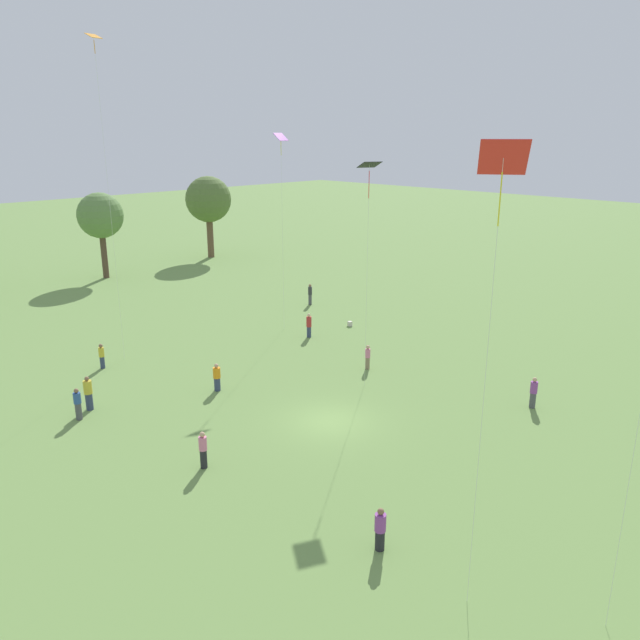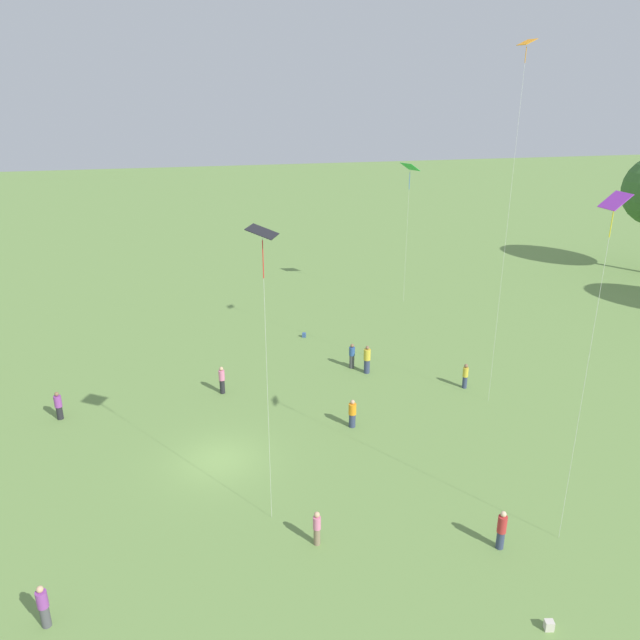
{
  "view_description": "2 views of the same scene",
  "coord_description": "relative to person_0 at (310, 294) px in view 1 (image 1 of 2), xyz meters",
  "views": [
    {
      "loc": [
        -21.02,
        -20.26,
        14.27
      ],
      "look_at": [
        4.0,
        4.7,
        3.6
      ],
      "focal_mm": 35.0,
      "sensor_mm": 36.0,
      "label": 1
    },
    {
      "loc": [
        27.12,
        -0.91,
        17.65
      ],
      "look_at": [
        -2.04,
        5.65,
        6.28
      ],
      "focal_mm": 35.0,
      "sensor_mm": 36.0,
      "label": 2
    }
  ],
  "objects": [
    {
      "name": "ground_plane",
      "position": [
        -15.12,
        -17.0,
        -0.92
      ],
      "size": [
        240.0,
        240.0,
        0.0
      ],
      "primitive_type": "plane",
      "color": "#6B8E47"
    },
    {
      "name": "kite_6",
      "position": [
        -17.93,
        -0.89,
        16.91
      ],
      "size": [
        0.83,
        0.79,
        19.67
      ],
      "rotation": [
        0.0,
        0.0,
        5.66
      ],
      "color": "orange",
      "rests_on": "ground_plane"
    },
    {
      "name": "kite_4",
      "position": [
        -21.25,
        -29.01,
        12.35
      ],
      "size": [
        1.39,
        1.49,
        14.11
      ],
      "rotation": [
        0.0,
        0.0,
        1.37
      ],
      "color": "red",
      "rests_on": "ground_plane"
    },
    {
      "name": "kite_2",
      "position": [
        -10.17,
        -15.07,
        11.25
      ],
      "size": [
        1.38,
        1.36,
        12.79
      ],
      "rotation": [
        0.0,
        0.0,
        1.92
      ],
      "color": "black",
      "rests_on": "ground_plane"
    },
    {
      "name": "person_5",
      "position": [
        -6.26,
        -6.32,
        -0.03
      ],
      "size": [
        0.49,
        0.49,
        1.77
      ],
      "rotation": [
        0.0,
        0.0,
        4.29
      ],
      "color": "#333D5B",
      "rests_on": "ground_plane"
    },
    {
      "name": "person_11",
      "position": [
        -23.17,
        -6.87,
        0.01
      ],
      "size": [
        0.58,
        0.58,
        1.89
      ],
      "rotation": [
        0.0,
        0.0,
        2.77
      ],
      "color": "#333D5B",
      "rests_on": "ground_plane"
    },
    {
      "name": "tree_3",
      "position": [
        6.62,
        23.74,
        5.81
      ],
      "size": [
        5.29,
        5.29,
        9.46
      ],
      "color": "brown",
      "rests_on": "ground_plane"
    },
    {
      "name": "person_8",
      "position": [
        -21.23,
        -25.39,
        -0.1
      ],
      "size": [
        0.52,
        0.52,
        1.67
      ],
      "rotation": [
        0.0,
        0.0,
        4.37
      ],
      "color": "#232328",
      "rests_on": "ground_plane"
    },
    {
      "name": "person_4",
      "position": [
        -8.11,
        -13.51,
        -0.12
      ],
      "size": [
        0.45,
        0.45,
        1.57
      ],
      "rotation": [
        0.0,
        0.0,
        2.54
      ],
      "color": "#847056",
      "rests_on": "ground_plane"
    },
    {
      "name": "tree_2",
      "position": [
        -7.47,
        22.25,
        5.35
      ],
      "size": [
        4.52,
        4.52,
        8.6
      ],
      "color": "brown",
      "rests_on": "ground_plane"
    },
    {
      "name": "person_7",
      "position": [
        -6.16,
        -23.56,
        -0.06
      ],
      "size": [
        0.48,
        0.48,
        1.73
      ],
      "rotation": [
        0.0,
        0.0,
        1.86
      ],
      "color": "#4C4C51",
      "rests_on": "ground_plane"
    },
    {
      "name": "person_0",
      "position": [
        0.0,
        0.0,
        0.0
      ],
      "size": [
        0.37,
        0.37,
        1.81
      ],
      "rotation": [
        0.0,
        0.0,
        4.62
      ],
      "color": "#4C4C51",
      "rests_on": "ground_plane"
    },
    {
      "name": "person_1",
      "position": [
        -24.1,
        -7.62,
        -0.07
      ],
      "size": [
        0.48,
        0.48,
        1.72
      ],
      "rotation": [
        0.0,
        0.0,
        1.88
      ],
      "color": "#4C4C51",
      "rests_on": "ground_plane"
    },
    {
      "name": "person_2",
      "position": [
        -22.37,
        -16.25,
        -0.05
      ],
      "size": [
        0.49,
        0.49,
        1.74
      ],
      "rotation": [
        0.0,
        0.0,
        2.07
      ],
      "color": "#232328",
      "rests_on": "ground_plane"
    },
    {
      "name": "person_3",
      "position": [
        -19.79,
        -1.58,
        -0.11
      ],
      "size": [
        0.45,
        0.45,
        1.61
      ],
      "rotation": [
        0.0,
        0.0,
        3.56
      ],
      "color": "#333D5B",
      "rests_on": "ground_plane"
    },
    {
      "name": "kite_3",
      "position": [
        -6.27,
        -3.63,
        12.31
      ],
      "size": [
        0.89,
        0.74,
        14.23
      ],
      "rotation": [
        0.0,
        0.0,
        5.56
      ],
      "color": "purple",
      "rests_on": "ground_plane"
    },
    {
      "name": "person_6",
      "position": [
        -16.8,
        -9.62,
        -0.12
      ],
      "size": [
        0.59,
        0.59,
        1.64
      ],
      "rotation": [
        0.0,
        0.0,
        5.3
      ],
      "color": "#333D5B",
      "rests_on": "ground_plane"
    },
    {
      "name": "picnic_bag_0",
      "position": [
        -2.18,
        -6.62,
        -0.74
      ],
      "size": [
        0.32,
        0.36,
        0.37
      ],
      "rotation": [
        0.0,
        0.0,
        1.36
      ],
      "color": "beige",
      "rests_on": "ground_plane"
    }
  ]
}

